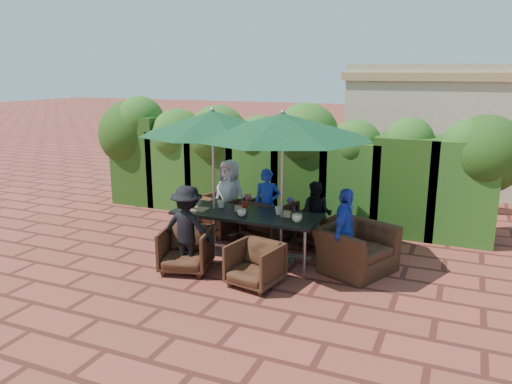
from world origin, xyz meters
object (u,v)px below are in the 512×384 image
at_px(chair_near_right, 255,262).
at_px(umbrella_left, 212,123).
at_px(chair_far_mid, 270,218).
at_px(dining_table, 246,217).
at_px(chair_far_left, 222,212).
at_px(umbrella_right, 283,126).
at_px(chair_near_left, 186,247).
at_px(chair_end_right, 356,242).
at_px(chair_far_right, 320,225).

bearing_deg(chair_near_right, umbrella_left, 149.72).
relative_size(umbrella_left, chair_far_mid, 3.00).
xyz_separation_m(dining_table, chair_far_left, (-0.94, 0.94, -0.27)).
bearing_deg(umbrella_right, chair_near_right, -91.03).
bearing_deg(umbrella_right, umbrella_left, 178.85).
relative_size(umbrella_right, chair_near_left, 3.74).
distance_m(umbrella_left, chair_near_right, 2.46).
height_order(umbrella_left, chair_end_right, umbrella_left).
distance_m(dining_table, chair_end_right, 1.84).
relative_size(chair_far_left, chair_near_right, 1.17).
distance_m(chair_far_mid, chair_far_right, 0.94).
bearing_deg(chair_far_left, chair_near_left, 120.20).
distance_m(chair_far_right, chair_near_left, 2.55).
relative_size(chair_far_mid, chair_near_left, 1.09).
xyz_separation_m(dining_table, umbrella_right, (0.62, -0.01, 1.54)).
bearing_deg(chair_end_right, chair_near_left, 137.53).
relative_size(chair_near_left, chair_end_right, 0.69).
bearing_deg(chair_far_mid, chair_far_right, -156.84).
xyz_separation_m(umbrella_left, umbrella_right, (1.23, -0.02, 0.00)).
xyz_separation_m(chair_near_right, chair_end_right, (1.22, 1.12, 0.13)).
relative_size(dining_table, chair_end_right, 2.26).
bearing_deg(chair_far_right, chair_near_right, 94.72).
bearing_deg(chair_far_right, umbrella_left, 47.93).
bearing_deg(dining_table, chair_near_right, -59.96).
bearing_deg(umbrella_right, chair_near_left, -142.20).
xyz_separation_m(chair_far_left, chair_near_left, (0.34, -1.90, -0.03)).
height_order(chair_far_left, chair_far_mid, same).
distance_m(chair_far_left, chair_far_right, 1.91).
xyz_separation_m(umbrella_right, chair_end_right, (1.20, 0.08, -1.74)).
distance_m(chair_far_right, chair_end_right, 1.31).
distance_m(dining_table, chair_far_right, 1.47).
bearing_deg(chair_far_right, chair_end_right, 145.76).
bearing_deg(umbrella_left, chair_end_right, 1.38).
height_order(umbrella_right, chair_near_left, umbrella_right).
distance_m(dining_table, chair_near_right, 1.25).
bearing_deg(chair_far_right, chair_near_left, 66.66).
xyz_separation_m(umbrella_left, chair_end_right, (2.43, 0.06, -1.74)).
height_order(dining_table, umbrella_left, umbrella_left).
bearing_deg(umbrella_right, dining_table, 179.26).
distance_m(chair_far_left, chair_near_left, 1.93).
height_order(chair_far_left, chair_end_right, chair_end_right).
relative_size(umbrella_right, chair_near_right, 4.02).
bearing_deg(chair_near_left, chair_far_left, 85.86).
distance_m(umbrella_right, chair_far_mid, 2.13).
bearing_deg(chair_near_left, chair_end_right, 8.85).
bearing_deg(umbrella_right, chair_far_mid, 121.17).
height_order(chair_far_left, chair_near_right, chair_far_left).
bearing_deg(chair_far_left, chair_end_right, -177.27).
bearing_deg(umbrella_left, umbrella_right, -1.15).
xyz_separation_m(chair_far_left, chair_near_right, (1.54, -1.98, -0.06)).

